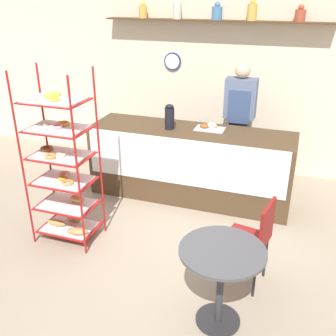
{
  "coord_description": "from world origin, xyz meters",
  "views": [
    {
      "loc": [
        1.27,
        -3.2,
        2.59
      ],
      "look_at": [
        0.0,
        0.49,
        0.81
      ],
      "focal_mm": 42.0,
      "sensor_mm": 36.0,
      "label": 1
    }
  ],
  "objects_px": {
    "pastry_rack": "(63,170)",
    "donut_tray_counter": "(210,127)",
    "coffee_carafe": "(170,117)",
    "person_worker": "(239,121)",
    "cafe_table": "(221,269)",
    "cafe_chair": "(256,235)"
  },
  "relations": [
    {
      "from": "pastry_rack",
      "to": "donut_tray_counter",
      "type": "xyz_separation_m",
      "value": [
        1.23,
        1.51,
        0.13
      ]
    },
    {
      "from": "pastry_rack",
      "to": "donut_tray_counter",
      "type": "height_order",
      "value": "pastry_rack"
    },
    {
      "from": "coffee_carafe",
      "to": "donut_tray_counter",
      "type": "bearing_deg",
      "value": 20.31
    },
    {
      "from": "person_worker",
      "to": "coffee_carafe",
      "type": "bearing_deg",
      "value": -141.94
    },
    {
      "from": "cafe_table",
      "to": "pastry_rack",
      "type": "bearing_deg",
      "value": 159.58
    },
    {
      "from": "donut_tray_counter",
      "to": "cafe_chair",
      "type": "bearing_deg",
      "value": -62.96
    },
    {
      "from": "person_worker",
      "to": "cafe_table",
      "type": "height_order",
      "value": "person_worker"
    },
    {
      "from": "person_worker",
      "to": "pastry_rack",
      "type": "bearing_deg",
      "value": -128.18
    },
    {
      "from": "cafe_chair",
      "to": "donut_tray_counter",
      "type": "xyz_separation_m",
      "value": [
        -0.84,
        1.64,
        0.42
      ]
    },
    {
      "from": "person_worker",
      "to": "coffee_carafe",
      "type": "xyz_separation_m",
      "value": [
        -0.79,
        -0.62,
        0.15
      ]
    },
    {
      "from": "cafe_chair",
      "to": "pastry_rack",
      "type": "bearing_deg",
      "value": -82.58
    },
    {
      "from": "cafe_table",
      "to": "cafe_chair",
      "type": "relative_size",
      "value": 0.83
    },
    {
      "from": "cafe_chair",
      "to": "donut_tray_counter",
      "type": "relative_size",
      "value": 2.39
    },
    {
      "from": "person_worker",
      "to": "coffee_carafe",
      "type": "distance_m",
      "value": 1.01
    },
    {
      "from": "coffee_carafe",
      "to": "person_worker",
      "type": "bearing_deg",
      "value": 38.06
    },
    {
      "from": "cafe_table",
      "to": "cafe_chair",
      "type": "bearing_deg",
      "value": 71.02
    },
    {
      "from": "coffee_carafe",
      "to": "pastry_rack",
      "type": "bearing_deg",
      "value": -119.19
    },
    {
      "from": "coffee_carafe",
      "to": "donut_tray_counter",
      "type": "height_order",
      "value": "coffee_carafe"
    },
    {
      "from": "pastry_rack",
      "to": "coffee_carafe",
      "type": "relative_size",
      "value": 5.88
    },
    {
      "from": "pastry_rack",
      "to": "cafe_table",
      "type": "relative_size",
      "value": 2.58
    },
    {
      "from": "person_worker",
      "to": "cafe_chair",
      "type": "height_order",
      "value": "person_worker"
    },
    {
      "from": "person_worker",
      "to": "donut_tray_counter",
      "type": "bearing_deg",
      "value": -124.71
    }
  ]
}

